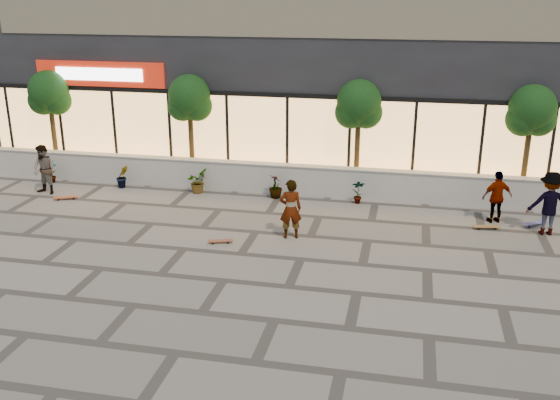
% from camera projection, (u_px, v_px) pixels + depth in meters
% --- Properties ---
extents(ground, '(80.00, 80.00, 0.00)m').
position_uv_depth(ground, '(223.00, 280.00, 15.27)').
color(ground, gray).
rests_on(ground, ground).
extents(planter_wall, '(22.00, 0.42, 1.04)m').
position_uv_depth(planter_wall, '(282.00, 179.00, 21.58)').
color(planter_wall, silver).
rests_on(planter_wall, ground).
extents(retail_building, '(24.00, 9.17, 8.50)m').
position_uv_depth(retail_building, '(309.00, 53.00, 25.45)').
color(retail_building, black).
rests_on(retail_building, ground).
extents(shrub_a, '(0.43, 0.29, 0.81)m').
position_uv_depth(shrub_a, '(51.00, 172.00, 22.77)').
color(shrub_a, black).
rests_on(shrub_a, ground).
extents(shrub_b, '(0.57, 0.57, 0.81)m').
position_uv_depth(shrub_b, '(122.00, 177.00, 22.23)').
color(shrub_b, black).
rests_on(shrub_b, ground).
extents(shrub_c, '(0.68, 0.77, 0.81)m').
position_uv_depth(shrub_c, '(197.00, 181.00, 21.68)').
color(shrub_c, black).
rests_on(shrub_c, ground).
extents(shrub_d, '(0.64, 0.64, 0.81)m').
position_uv_depth(shrub_d, '(276.00, 186.00, 21.13)').
color(shrub_d, black).
rests_on(shrub_d, ground).
extents(shrub_e, '(0.46, 0.35, 0.81)m').
position_uv_depth(shrub_e, '(358.00, 192.00, 20.58)').
color(shrub_e, black).
rests_on(shrub_e, ground).
extents(tree_west, '(1.60, 1.50, 3.92)m').
position_uv_depth(tree_west, '(49.00, 95.00, 23.19)').
color(tree_west, '#49341A').
rests_on(tree_west, ground).
extents(tree_midwest, '(1.60, 1.50, 3.92)m').
position_uv_depth(tree_midwest, '(189.00, 101.00, 22.11)').
color(tree_midwest, '#49341A').
rests_on(tree_midwest, ground).
extents(tree_mideast, '(1.60, 1.50, 3.92)m').
position_uv_depth(tree_mideast, '(359.00, 107.00, 20.94)').
color(tree_mideast, '#49341A').
rests_on(tree_mideast, ground).
extents(tree_east, '(1.60, 1.50, 3.92)m').
position_uv_depth(tree_east, '(532.00, 114.00, 19.86)').
color(tree_east, '#49341A').
rests_on(tree_east, ground).
extents(skater_center, '(0.73, 0.59, 1.74)m').
position_uv_depth(skater_center, '(291.00, 209.00, 17.61)').
color(skater_center, white).
rests_on(skater_center, ground).
extents(skater_left, '(0.97, 0.83, 1.72)m').
position_uv_depth(skater_left, '(44.00, 170.00, 21.39)').
color(skater_left, '#897858').
rests_on(skater_left, ground).
extents(skater_right_near, '(1.03, 0.71, 1.62)m').
position_uv_depth(skater_right_near, '(497.00, 197.00, 18.81)').
color(skater_right_near, white).
rests_on(skater_right_near, ground).
extents(skater_right_far, '(1.26, 0.78, 1.87)m').
position_uv_depth(skater_right_far, '(549.00, 203.00, 17.87)').
color(skater_right_far, maroon).
rests_on(skater_right_far, ground).
extents(skateboard_center, '(0.71, 0.39, 0.08)m').
position_uv_depth(skateboard_center, '(220.00, 241.00, 17.47)').
color(skateboard_center, brown).
rests_on(skateboard_center, ground).
extents(skateboard_left, '(0.78, 0.52, 0.09)m').
position_uv_depth(skateboard_left, '(66.00, 197.00, 21.06)').
color(skateboard_left, '#B04821').
rests_on(skateboard_left, ground).
extents(skateboard_right_near, '(0.80, 0.35, 0.09)m').
position_uv_depth(skateboard_right_near, '(486.00, 227.00, 18.48)').
color(skateboard_right_near, brown).
rests_on(skateboard_right_near, ground).
extents(skateboard_right_far, '(0.82, 0.64, 0.10)m').
position_uv_depth(skateboard_right_far, '(535.00, 223.00, 18.73)').
color(skateboard_right_far, '#505394').
rests_on(skateboard_right_far, ground).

